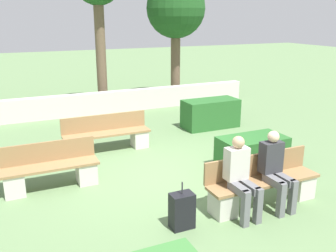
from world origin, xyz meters
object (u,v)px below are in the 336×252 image
at_px(person_seated_man, 275,167).
at_px(person_seated_woman, 241,173).
at_px(tree_center_right, 176,10).
at_px(bench_right_side, 51,171).
at_px(bench_left_side, 107,137).
at_px(bench_front, 262,186).
at_px(suitcase, 182,211).

bearing_deg(person_seated_man, person_seated_woman, 179.94).
bearing_deg(tree_center_right, bench_right_side, -131.90).
xyz_separation_m(bench_left_side, person_seated_woman, (1.14, -3.92, 0.39)).
height_order(bench_front, tree_center_right, tree_center_right).
xyz_separation_m(bench_front, bench_left_side, (-1.73, 3.77, -0.00)).
bearing_deg(suitcase, person_seated_man, -1.38).
relative_size(bench_left_side, bench_right_side, 1.17).
distance_m(person_seated_man, tree_center_right, 9.34).
distance_m(bench_front, bench_left_side, 4.15).
bearing_deg(tree_center_right, suitcase, -114.99).
height_order(bench_left_side, suitcase, bench_left_side).
bearing_deg(person_seated_man, tree_center_right, 75.29).
height_order(bench_front, suitcase, bench_front).
bearing_deg(person_seated_woman, suitcase, 177.71).
bearing_deg(bench_right_side, person_seated_man, -29.94).
height_order(bench_left_side, tree_center_right, tree_center_right).
xyz_separation_m(person_seated_man, tree_center_right, (2.27, 8.66, 2.64)).
relative_size(bench_right_side, person_seated_man, 1.34).
bearing_deg(bench_left_side, bench_right_side, -126.34).
bearing_deg(bench_right_side, bench_left_side, 50.34).
height_order(bench_right_side, person_seated_man, person_seated_man).
relative_size(suitcase, tree_center_right, 0.17).
distance_m(bench_right_side, suitcase, 2.84).
distance_m(bench_front, tree_center_right, 9.35).
bearing_deg(bench_front, person_seated_woman, -166.09).
distance_m(person_seated_man, person_seated_woman, 0.71).
distance_m(person_seated_woman, tree_center_right, 9.53).
xyz_separation_m(person_seated_man, person_seated_woman, (-0.71, 0.00, 0.00)).
height_order(person_seated_woman, suitcase, person_seated_woman).
distance_m(bench_left_side, suitcase, 3.88).
xyz_separation_m(suitcase, tree_center_right, (4.02, 8.62, 3.10)).
relative_size(bench_left_side, suitcase, 2.71).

